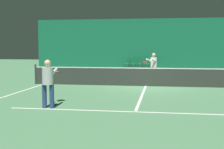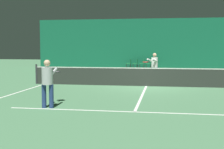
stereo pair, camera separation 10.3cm
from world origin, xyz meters
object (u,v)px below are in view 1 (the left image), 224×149
Objects in this scene: player_near at (48,80)px; courtside_chair_4 at (154,63)px; courtside_chair_0 at (128,63)px; player_far at (153,65)px; courtside_chair_1 at (134,63)px; tennis_net at (146,76)px; courtside_chair_3 at (148,63)px; courtside_chair_2 at (141,63)px.

courtside_chair_4 is (3.05, 19.72, -0.45)m from player_near.
courtside_chair_0 is at bearing -90.00° from courtside_chair_4.
player_far is at bearing 13.64° from courtside_chair_0.
player_near is 1.90× the size of courtside_chair_4.
courtside_chair_4 is (1.90, 0.00, 0.00)m from courtside_chair_1.
tennis_net reaches higher than courtside_chair_1.
player_far is 11.15m from courtside_chair_3.
player_far reaches higher than courtside_chair_3.
player_near reaches higher than courtside_chair_4.
tennis_net is 13.66m from courtside_chair_1.
player_near is 19.96m from courtside_chair_4.
courtside_chair_3 is 1.00× the size of courtside_chair_4.
courtside_chair_2 is at bearing -8.04° from player_near.
courtside_chair_0 is at bearing -4.39° from player_near.
courtside_chair_0 is (0.52, 19.72, -0.45)m from player_near.
courtside_chair_3 is (1.90, 0.00, 0.00)m from courtside_chair_0.
tennis_net is 13.75m from courtside_chair_0.
courtside_chair_2 is (0.63, 0.00, 0.00)m from courtside_chair_1.
player_near is 19.88m from courtside_chair_3.
courtside_chair_1 is at bearing -90.00° from courtside_chair_2.
courtside_chair_1 is (1.16, 19.72, -0.45)m from player_near.
player_far is 1.96× the size of courtside_chair_4.
courtside_chair_0 and courtside_chair_2 have the same top height.
courtside_chair_3 is (2.42, 19.72, -0.45)m from player_near.
courtside_chair_2 is at bearing -90.00° from courtside_chair_4.
player_far is (0.31, 2.43, 0.45)m from tennis_net.
tennis_net is 14.29× the size of courtside_chair_0.
tennis_net is at bearing 21.31° from player_far.
courtside_chair_3 is at bearing -90.00° from courtside_chair_4.
player_far is at bearing -23.37° from player_near.
player_far reaches higher than courtside_chair_2.
player_near is at bearing -7.00° from courtside_chair_3.
courtside_chair_4 is at bearing -150.53° from player_far.
courtside_chair_1 is (-2.07, 11.11, -0.48)m from player_far.
courtside_chair_1 is 1.00× the size of courtside_chair_2.
courtside_chair_2 is at bearing 90.00° from courtside_chair_1.
courtside_chair_0 is at bearing -137.75° from player_far.
courtside_chair_3 is at bearing 90.00° from courtside_chair_0.
courtside_chair_1 is at bearing -90.00° from courtside_chair_3.
courtside_chair_2 is at bearing 90.00° from courtside_chair_0.
courtside_chair_3 is at bearing 92.07° from tennis_net.
courtside_chair_2 is at bearing -90.00° from courtside_chair_3.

